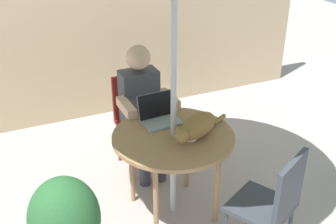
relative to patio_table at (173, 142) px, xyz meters
name	(u,v)px	position (x,y,z in m)	size (l,w,h in m)	color
ground_plane	(173,210)	(0.00, 0.00, -0.68)	(14.00, 14.00, 0.00)	gray
fence_back	(99,34)	(0.00, 2.02, 0.32)	(5.32, 0.08, 1.98)	tan
patio_table	(173,142)	(0.00, 0.00, 0.00)	(0.95, 0.95, 0.75)	#9E754C
chair_occupied	(137,114)	(0.00, 0.83, -0.14)	(0.40, 0.40, 0.91)	maroon
chair_empty	(273,201)	(0.40, -0.77, -0.14)	(0.54, 0.54, 0.91)	#33383F
person_seated	(142,105)	(0.00, 0.67, 0.03)	(0.48, 0.48, 1.25)	#3F3F47
laptop	(158,113)	(-0.01, 0.27, 0.13)	(0.32, 0.27, 0.21)	gray
cat	(196,127)	(0.14, -0.10, 0.15)	(0.59, 0.37, 0.17)	olive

